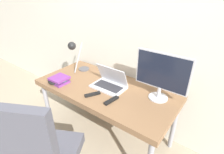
{
  "coord_description": "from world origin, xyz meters",
  "views": [
    {
      "loc": [
        1.04,
        -0.9,
        1.71
      ],
      "look_at": [
        0.12,
        0.34,
        0.89
      ],
      "focal_mm": 28.0,
      "sensor_mm": 36.0,
      "label": 1
    }
  ],
  "objects_px": {
    "laptop": "(110,83)",
    "game_controller": "(53,82)",
    "desk_lamp": "(76,53)",
    "monitor": "(162,74)",
    "book_stack": "(59,80)",
    "office_chair": "(36,154)"
  },
  "relations": [
    {
      "from": "desk_lamp",
      "to": "office_chair",
      "type": "relative_size",
      "value": 0.37
    },
    {
      "from": "book_stack",
      "to": "game_controller",
      "type": "height_order",
      "value": "book_stack"
    },
    {
      "from": "laptop",
      "to": "monitor",
      "type": "distance_m",
      "value": 0.57
    },
    {
      "from": "monitor",
      "to": "game_controller",
      "type": "xyz_separation_m",
      "value": [
        -1.08,
        -0.45,
        -0.24
      ]
    },
    {
      "from": "desk_lamp",
      "to": "game_controller",
      "type": "xyz_separation_m",
      "value": [
        -0.01,
        -0.36,
        -0.25
      ]
    },
    {
      "from": "office_chair",
      "to": "book_stack",
      "type": "relative_size",
      "value": 5.0
    },
    {
      "from": "laptop",
      "to": "game_controller",
      "type": "relative_size",
      "value": 2.43
    },
    {
      "from": "laptop",
      "to": "desk_lamp",
      "type": "bearing_deg",
      "value": 176.42
    },
    {
      "from": "game_controller",
      "to": "office_chair",
      "type": "bearing_deg",
      "value": -45.5
    },
    {
      "from": "book_stack",
      "to": "game_controller",
      "type": "xyz_separation_m",
      "value": [
        -0.03,
        -0.05,
        -0.01
      ]
    },
    {
      "from": "office_chair",
      "to": "book_stack",
      "type": "height_order",
      "value": "office_chair"
    },
    {
      "from": "office_chair",
      "to": "game_controller",
      "type": "xyz_separation_m",
      "value": [
        -0.62,
        0.63,
        0.11
      ]
    },
    {
      "from": "book_stack",
      "to": "laptop",
      "type": "bearing_deg",
      "value": 27.3
    },
    {
      "from": "book_stack",
      "to": "office_chair",
      "type": "bearing_deg",
      "value": -49.47
    },
    {
      "from": "laptop",
      "to": "game_controller",
      "type": "distance_m",
      "value": 0.65
    },
    {
      "from": "laptop",
      "to": "book_stack",
      "type": "bearing_deg",
      "value": -152.7
    },
    {
      "from": "book_stack",
      "to": "game_controller",
      "type": "distance_m",
      "value": 0.07
    },
    {
      "from": "desk_lamp",
      "to": "book_stack",
      "type": "distance_m",
      "value": 0.38
    },
    {
      "from": "office_chair",
      "to": "game_controller",
      "type": "distance_m",
      "value": 0.88
    },
    {
      "from": "desk_lamp",
      "to": "game_controller",
      "type": "relative_size",
      "value": 2.75
    },
    {
      "from": "laptop",
      "to": "office_chair",
      "type": "height_order",
      "value": "office_chair"
    },
    {
      "from": "monitor",
      "to": "laptop",
      "type": "bearing_deg",
      "value": -166.94
    }
  ]
}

